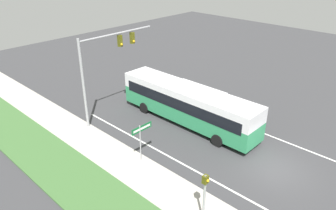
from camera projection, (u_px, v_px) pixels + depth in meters
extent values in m
plane|color=#38383A|center=(275.00, 170.00, 20.93)|extent=(80.00, 80.00, 0.00)
cube|color=silver|center=(245.00, 198.00, 18.58)|extent=(0.14, 30.00, 0.01)
cube|color=silver|center=(299.00, 147.00, 23.28)|extent=(0.14, 30.00, 0.01)
cube|color=#2D8956|center=(187.00, 110.00, 26.03)|extent=(2.42, 12.28, 1.44)
cube|color=silver|center=(188.00, 95.00, 25.46)|extent=(2.42, 12.28, 1.18)
cube|color=black|center=(188.00, 100.00, 25.64)|extent=(2.46, 11.29, 0.89)
cube|color=silver|center=(197.00, 90.00, 24.58)|extent=(1.69, 4.30, 0.24)
cylinder|color=black|center=(144.00, 108.00, 27.92)|extent=(0.28, 0.93, 0.93)
cylinder|color=black|center=(163.00, 99.00, 29.44)|extent=(0.28, 0.93, 0.93)
cylinder|color=black|center=(217.00, 140.00, 23.22)|extent=(0.28, 0.93, 0.93)
cylinder|color=black|center=(235.00, 128.00, 24.73)|extent=(0.28, 0.93, 0.93)
cylinder|color=#939399|center=(84.00, 86.00, 24.31)|extent=(0.20, 0.20, 7.10)
cylinder|color=#939399|center=(117.00, 33.00, 25.12)|extent=(6.89, 0.14, 0.14)
cube|color=#47470F|center=(120.00, 41.00, 25.54)|extent=(0.32, 0.28, 0.90)
sphere|color=yellow|center=(122.00, 44.00, 25.53)|extent=(0.18, 0.18, 0.18)
cube|color=#47470F|center=(132.00, 38.00, 26.36)|extent=(0.32, 0.28, 0.90)
sphere|color=yellow|center=(134.00, 41.00, 26.36)|extent=(0.18, 0.18, 0.18)
cylinder|color=#939399|center=(204.00, 200.00, 16.31)|extent=(0.12, 0.12, 2.98)
cube|color=#47470F|center=(205.00, 179.00, 15.75)|extent=(0.28, 0.24, 0.44)
sphere|color=yellow|center=(208.00, 181.00, 15.66)|extent=(0.14, 0.14, 0.14)
cylinder|color=#939399|center=(140.00, 144.00, 21.06)|extent=(0.08, 0.08, 2.76)
cube|color=#145B2D|center=(142.00, 128.00, 20.68)|extent=(1.68, 0.03, 0.40)
cube|color=white|center=(142.00, 128.00, 20.67)|extent=(1.42, 0.01, 0.14)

